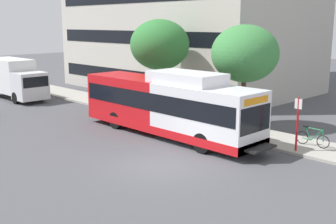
{
  "coord_description": "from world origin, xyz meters",
  "views": [
    {
      "loc": [
        -12.1,
        -12.8,
        6.14
      ],
      "look_at": [
        2.89,
        2.52,
        1.6
      ],
      "focal_mm": 44.91,
      "sensor_mm": 36.0,
      "label": 1
    }
  ],
  "objects_px": {
    "bus_stop_sign_pole": "(298,120)",
    "box_truck_background": "(15,78)",
    "bicycle_parked": "(313,138)",
    "street_tree_near_stop": "(245,54)",
    "transit_bus": "(168,105)",
    "street_tree_mid_block": "(160,45)"
  },
  "relations": [
    {
      "from": "bus_stop_sign_pole",
      "to": "box_truck_background",
      "type": "distance_m",
      "value": 24.02
    },
    {
      "from": "bicycle_parked",
      "to": "street_tree_near_stop",
      "type": "relative_size",
      "value": 0.3
    },
    {
      "from": "bicycle_parked",
      "to": "box_truck_background",
      "type": "distance_m",
      "value": 24.42
    },
    {
      "from": "transit_bus",
      "to": "street_tree_mid_block",
      "type": "relative_size",
      "value": 1.95
    },
    {
      "from": "street_tree_near_stop",
      "to": "street_tree_mid_block",
      "type": "bearing_deg",
      "value": 90.77
    },
    {
      "from": "transit_bus",
      "to": "street_tree_near_stop",
      "type": "xyz_separation_m",
      "value": [
        4.34,
        -1.92,
        2.71
      ]
    },
    {
      "from": "street_tree_near_stop",
      "to": "box_truck_background",
      "type": "height_order",
      "value": "street_tree_near_stop"
    },
    {
      "from": "street_tree_near_stop",
      "to": "box_truck_background",
      "type": "distance_m",
      "value": 19.94
    },
    {
      "from": "bicycle_parked",
      "to": "street_tree_mid_block",
      "type": "distance_m",
      "value": 12.76
    },
    {
      "from": "transit_bus",
      "to": "box_truck_background",
      "type": "xyz_separation_m",
      "value": [
        -0.89,
        17.13,
        0.04
      ]
    },
    {
      "from": "box_truck_background",
      "to": "bus_stop_sign_pole",
      "type": "bearing_deg",
      "value": -83.08
    },
    {
      "from": "bicycle_parked",
      "to": "street_tree_near_stop",
      "type": "height_order",
      "value": "street_tree_near_stop"
    },
    {
      "from": "transit_bus",
      "to": "box_truck_background",
      "type": "relative_size",
      "value": 1.75
    },
    {
      "from": "bus_stop_sign_pole",
      "to": "transit_bus",
      "type": "bearing_deg",
      "value": 106.66
    },
    {
      "from": "transit_bus",
      "to": "bus_stop_sign_pole",
      "type": "xyz_separation_m",
      "value": [
        2.01,
        -6.72,
        -0.05
      ]
    },
    {
      "from": "bus_stop_sign_pole",
      "to": "bicycle_parked",
      "type": "relative_size",
      "value": 1.48
    },
    {
      "from": "street_tree_near_stop",
      "to": "bus_stop_sign_pole",
      "type": "bearing_deg",
      "value": -115.94
    },
    {
      "from": "bicycle_parked",
      "to": "street_tree_near_stop",
      "type": "xyz_separation_m",
      "value": [
        1.03,
        4.97,
        3.85
      ]
    },
    {
      "from": "bus_stop_sign_pole",
      "to": "street_tree_mid_block",
      "type": "height_order",
      "value": "street_tree_mid_block"
    },
    {
      "from": "transit_bus",
      "to": "street_tree_mid_block",
      "type": "height_order",
      "value": "street_tree_mid_block"
    },
    {
      "from": "bicycle_parked",
      "to": "box_truck_background",
      "type": "xyz_separation_m",
      "value": [
        -4.2,
        24.03,
        1.18
      ]
    },
    {
      "from": "bus_stop_sign_pole",
      "to": "bicycle_parked",
      "type": "xyz_separation_m",
      "value": [
        1.31,
        -0.18,
        -1.09
      ]
    }
  ]
}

